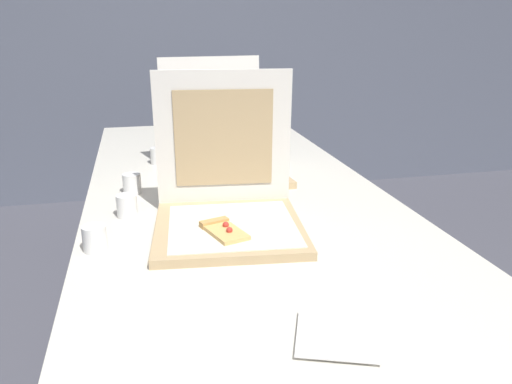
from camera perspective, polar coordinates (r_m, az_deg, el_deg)
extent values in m
cube|color=slate|center=(3.78, -9.19, 19.10)|extent=(10.00, 0.10, 2.60)
cube|color=silver|center=(1.62, -2.10, -0.63)|extent=(0.93, 2.35, 0.03)
cylinder|color=gray|center=(2.76, -14.52, -1.05)|extent=(0.04, 0.04, 0.70)
cylinder|color=gray|center=(2.84, 1.52, 0.12)|extent=(0.04, 0.04, 0.70)
cube|color=tan|center=(1.31, -3.05, -4.14)|extent=(0.41, 0.41, 0.02)
cube|color=silver|center=(1.30, -2.68, -3.70)|extent=(0.35, 0.35, 0.00)
cube|color=white|center=(1.42, -3.66, 6.02)|extent=(0.38, 0.07, 0.38)
cube|color=tan|center=(1.41, -3.62, 5.99)|extent=(0.27, 0.05, 0.27)
cube|color=#E0B266|center=(1.25, -3.42, -4.50)|extent=(0.11, 0.14, 0.01)
cube|color=tan|center=(1.30, -4.70, -3.44)|extent=(0.08, 0.05, 0.02)
sphere|color=red|center=(1.27, -3.41, -3.68)|extent=(0.02, 0.02, 0.02)
sphere|color=red|center=(1.23, -3.00, -4.29)|extent=(0.02, 0.02, 0.02)
cube|color=tan|center=(1.77, -3.36, 1.92)|extent=(0.41, 0.41, 0.02)
cube|color=silver|center=(1.76, -3.53, 2.19)|extent=(0.33, 0.33, 0.00)
cube|color=white|center=(1.92, -5.01, 9.26)|extent=(0.38, 0.06, 0.38)
cube|color=tan|center=(1.91, -4.98, 9.22)|extent=(0.27, 0.04, 0.27)
cube|color=#E0B266|center=(1.72, -1.74, 2.05)|extent=(0.08, 0.12, 0.01)
cube|color=tan|center=(1.77, -2.37, 2.61)|extent=(0.07, 0.03, 0.02)
sphere|color=red|center=(1.70, -1.52, 2.16)|extent=(0.02, 0.02, 0.02)
cylinder|color=white|center=(1.98, -10.91, 4.00)|extent=(0.06, 0.06, 0.06)
cylinder|color=white|center=(1.46, -14.24, -1.51)|extent=(0.06, 0.06, 0.06)
cylinder|color=white|center=(1.26, -17.59, -4.98)|extent=(0.06, 0.06, 0.06)
cylinder|color=white|center=(1.65, -13.71, 0.92)|extent=(0.06, 0.06, 0.06)
cube|color=white|center=(0.93, 9.28, -15.58)|extent=(0.16, 0.16, 0.00)
cube|color=white|center=(0.93, 8.80, -14.93)|extent=(0.14, 0.14, 0.00)
cube|color=white|center=(0.91, 9.05, -15.58)|extent=(0.18, 0.18, 0.00)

